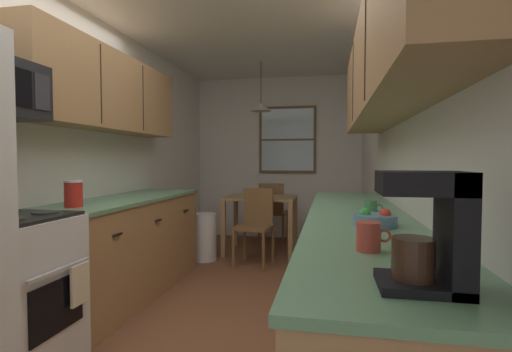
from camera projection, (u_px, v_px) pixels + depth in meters
The scene contains 23 objects.
ground_plane at pixel (239, 294), 3.45m from camera, with size 12.00×12.00×0.00m, color brown.
wall_left at pixel (105, 157), 3.65m from camera, with size 0.10×9.00×2.55m, color white.
wall_right at pixel (394, 156), 3.13m from camera, with size 0.10×9.00×2.55m, color white.
wall_back at pixel (278, 158), 5.99m from camera, with size 4.40×0.10×2.55m, color white.
ceiling_slab at pixel (238, 9), 3.34m from camera, with size 4.40×9.00×0.08m, color white.
stove_range at pixel (9, 293), 2.15m from camera, with size 0.66×0.59×1.10m.
counter_left at pixel (127, 246), 3.42m from camera, with size 0.64×1.99×0.90m.
upper_cabinets_left at pixel (108, 92), 3.33m from camera, with size 0.33×2.07×0.68m.
counter_right at pixel (358, 285), 2.36m from camera, with size 0.64×3.23×0.90m.
upper_cabinets_right at pixel (386, 64), 2.22m from camera, with size 0.33×2.91×0.62m.
dining_table at pixel (261, 206), 4.99m from camera, with size 0.92×0.71×0.76m.
dining_chair_near at pixel (256, 222), 4.44m from camera, with size 0.45×0.45×0.90m.
dining_chair_far at pixel (273, 210), 5.53m from camera, with size 0.43×0.43×0.90m.
pendant_light at pixel (261, 107), 4.94m from camera, with size 0.28×0.28×0.66m.
back_window at pixel (287, 140), 5.88m from camera, with size 0.90×0.05×1.05m.
trash_bin at pixel (204, 237), 4.62m from camera, with size 0.30×0.30×0.58m, color white.
storage_canister at pixel (73, 194), 2.69m from camera, with size 0.13×0.13×0.20m.
dish_towel at pixel (80, 284), 2.22m from camera, with size 0.02×0.16×0.24m, color beige.
coffee_maker at pixel (434, 228), 0.97m from camera, with size 0.22×0.18×0.31m.
mug_by_coffeemaker at pixel (371, 209), 2.21m from camera, with size 0.11×0.08×0.10m.
mug_spare at pixel (369, 237), 1.39m from camera, with size 0.13×0.09×0.11m.
fruit_bowl at pixel (375, 219), 1.92m from camera, with size 0.22×0.22×0.09m.
table_serving_bowl at pixel (266, 195), 4.89m from camera, with size 0.17×0.17×0.06m, color silver.
Camera 1 is at (0.81, -2.30, 1.24)m, focal length 26.18 mm.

